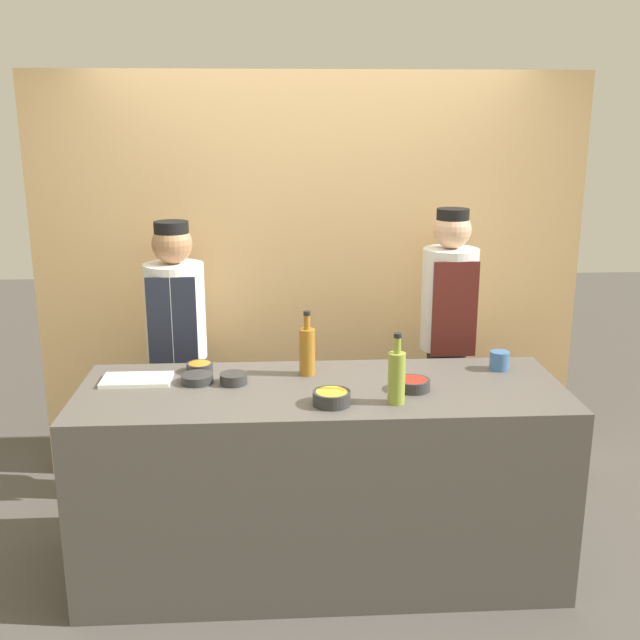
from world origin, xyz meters
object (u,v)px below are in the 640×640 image
(sauce_bowl_purple, at_px, (197,378))
(bottle_amber, at_px, (307,350))
(sauce_bowl_red, at_px, (413,384))
(sauce_bowl_yellow, at_px, (332,397))
(cup_blue, at_px, (499,361))
(chef_left, at_px, (178,351))
(sauce_bowl_green, at_px, (234,378))
(bottle_oil, at_px, (397,376))
(sauce_bowl_orange, at_px, (200,367))
(cutting_board, at_px, (137,380))
(chef_right, at_px, (447,340))

(sauce_bowl_purple, distance_m, bottle_amber, 0.54)
(sauce_bowl_red, distance_m, sauce_bowl_yellow, 0.42)
(cup_blue, distance_m, chef_left, 1.75)
(sauce_bowl_red, distance_m, sauce_bowl_green, 0.83)
(sauce_bowl_red, xyz_separation_m, sauce_bowl_yellow, (-0.38, -0.16, 0.00))
(cup_blue, bearing_deg, bottle_oil, -144.32)
(sauce_bowl_yellow, distance_m, bottle_amber, 0.42)
(bottle_amber, bearing_deg, sauce_bowl_orange, 172.31)
(sauce_bowl_red, bearing_deg, sauce_bowl_green, 170.97)
(sauce_bowl_red, xyz_separation_m, bottle_amber, (-0.47, 0.24, 0.10))
(cup_blue, xyz_separation_m, chef_left, (-1.65, 0.57, -0.10))
(cutting_board, height_order, bottle_oil, bottle_oil)
(sauce_bowl_green, xyz_separation_m, cup_blue, (1.30, 0.13, 0.02))
(sauce_bowl_yellow, relative_size, chef_left, 0.10)
(sauce_bowl_green, height_order, bottle_oil, bottle_oil)
(sauce_bowl_orange, bearing_deg, chef_right, 21.11)
(sauce_bowl_green, xyz_separation_m, bottle_oil, (0.72, -0.29, 0.10))
(bottle_amber, bearing_deg, chef_left, 139.88)
(sauce_bowl_red, height_order, sauce_bowl_purple, sauce_bowl_red)
(bottle_oil, distance_m, chef_right, 1.10)
(bottle_amber, distance_m, chef_right, 1.02)
(sauce_bowl_purple, height_order, cutting_board, sauce_bowl_purple)
(sauce_bowl_yellow, distance_m, chef_right, 1.23)
(sauce_bowl_purple, relative_size, chef_right, 0.09)
(sauce_bowl_red, xyz_separation_m, chef_right, (0.35, 0.83, -0.05))
(cup_blue, bearing_deg, sauce_bowl_red, -151.36)
(sauce_bowl_green, distance_m, chef_left, 0.79)
(sauce_bowl_red, xyz_separation_m, bottle_oil, (-0.10, -0.16, 0.10))
(bottle_oil, bearing_deg, chef_left, 137.28)
(sauce_bowl_yellow, xyz_separation_m, cup_blue, (0.86, 0.42, 0.01))
(sauce_bowl_purple, height_order, chef_right, chef_right)
(sauce_bowl_green, bearing_deg, sauce_bowl_yellow, -33.27)
(sauce_bowl_yellow, distance_m, chef_left, 1.27)
(sauce_bowl_green, bearing_deg, sauce_bowl_purple, 172.32)
(sauce_bowl_orange, bearing_deg, chef_left, 108.72)
(chef_left, height_order, chef_right, chef_right)
(sauce_bowl_yellow, height_order, chef_left, chef_left)
(sauce_bowl_yellow, xyz_separation_m, bottle_amber, (-0.09, 0.40, 0.09))
(sauce_bowl_orange, relative_size, sauce_bowl_yellow, 0.78)
(sauce_bowl_red, height_order, bottle_oil, bottle_oil)
(sauce_bowl_orange, xyz_separation_m, sauce_bowl_yellow, (0.61, -0.47, 0.01))
(bottle_oil, xyz_separation_m, bottle_amber, (-0.37, 0.40, -0.00))
(cup_blue, bearing_deg, cutting_board, -177.48)
(sauce_bowl_yellow, xyz_separation_m, chef_right, (0.73, 0.99, -0.05))
(chef_right, bearing_deg, sauce_bowl_purple, -153.16)
(cutting_board, distance_m, cup_blue, 1.76)
(cutting_board, relative_size, cup_blue, 3.40)
(chef_left, bearing_deg, bottle_amber, -40.12)
(sauce_bowl_yellow, distance_m, bottle_oil, 0.30)
(sauce_bowl_red, relative_size, bottle_oil, 0.49)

